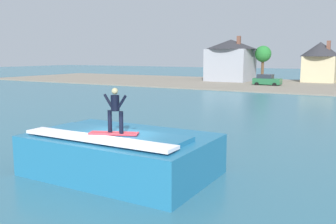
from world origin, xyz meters
The scene contains 9 objects.
ground_plane centered at (0.00, 0.00, 0.00)m, with size 260.00×260.00×0.00m, color #346C81.
wave_crest centered at (-0.30, 0.68, 0.85)m, with size 7.19×4.59×1.80m.
surfboard centered at (-0.06, -0.04, 1.83)m, with size 1.91×1.18×0.06m.
surfer centered at (0.03, -0.04, 2.81)m, with size 1.05×0.32×1.69m.
shoreline_bank centered at (0.00, 49.26, 0.09)m, with size 120.00×26.32×0.18m.
car_near_shore centered at (-6.78, 46.95, 0.95)m, with size 4.20×2.22×1.86m.
house_with_chimney centered at (-15.27, 53.63, 4.14)m, with size 9.34×9.34×8.13m.
house_small_cottage centered at (-0.71, 58.07, 4.03)m, with size 6.63×6.63×7.21m.
tree_tall_bare centered at (-9.75, 54.97, 4.91)m, with size 2.86×2.86×6.46m.
Camera 1 is at (8.49, -10.90, 4.73)m, focal length 39.65 mm.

